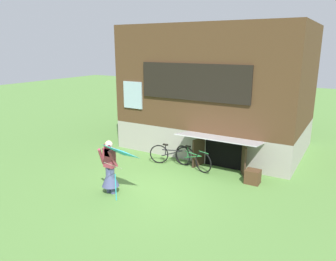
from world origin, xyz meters
name	(u,v)px	position (x,y,z in m)	size (l,w,h in m)	color
ground_plane	(149,190)	(0.00, 0.00, 0.00)	(60.00, 60.00, 0.00)	#56843D
log_house	(218,88)	(0.00, 5.40, 2.57)	(7.25, 5.93, 5.15)	#9E998E
person	(110,171)	(-0.89, -0.77, 0.70)	(0.61, 0.53, 1.65)	#474C75
kite	(102,160)	(-0.61, -1.39, 1.30)	(1.15, 1.26, 1.57)	#2DB2CC
bicycle_green	(193,158)	(0.36, 2.30, 0.39)	(1.71, 0.60, 0.81)	black
bicycle_black	(172,155)	(-0.52, 2.31, 0.38)	(1.64, 0.57, 0.78)	black
wooden_crate	(253,177)	(2.61, 2.12, 0.23)	(0.47, 0.40, 0.46)	#4C331E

